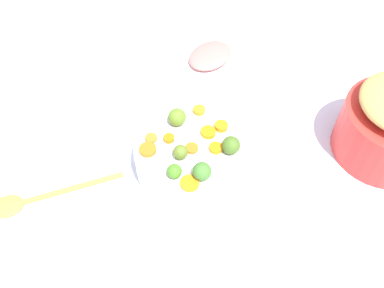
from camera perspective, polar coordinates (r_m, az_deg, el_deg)
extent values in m
cube|color=silver|center=(1.00, 2.03, -3.21)|extent=(2.40, 2.40, 0.02)
cylinder|color=white|center=(0.95, 0.00, -1.75)|extent=(0.25, 0.25, 0.08)
cylinder|color=orange|center=(0.92, -5.94, -0.75)|extent=(0.05, 0.05, 0.01)
cylinder|color=orange|center=(0.93, -3.11, 0.75)|extent=(0.03, 0.03, 0.01)
cylinder|color=orange|center=(0.99, 0.95, 4.54)|extent=(0.03, 0.03, 0.01)
cylinder|color=orange|center=(0.92, -0.03, -0.56)|extent=(0.04, 0.04, 0.01)
cylinder|color=orange|center=(0.94, 2.18, 1.57)|extent=(0.04, 0.04, 0.01)
cylinder|color=orange|center=(0.94, -5.48, 0.79)|extent=(0.03, 0.03, 0.01)
cylinder|color=orange|center=(0.92, 3.20, -0.54)|extent=(0.04, 0.04, 0.01)
cylinder|color=orange|center=(0.95, 3.92, 2.39)|extent=(0.03, 0.03, 0.01)
cylinder|color=orange|center=(0.87, -0.31, -5.25)|extent=(0.06, 0.06, 0.01)
sphere|color=#5B7626|center=(0.90, -1.54, -1.10)|extent=(0.03, 0.03, 0.03)
sphere|color=olive|center=(0.95, -2.01, 3.60)|extent=(0.04, 0.04, 0.04)
sphere|color=#476C23|center=(0.91, 5.23, -0.16)|extent=(0.04, 0.04, 0.04)
sphere|color=#437B2E|center=(0.86, 1.35, -3.68)|extent=(0.04, 0.04, 0.04)
sphere|color=#468623|center=(0.87, -2.36, -3.66)|extent=(0.03, 0.03, 0.03)
cube|color=#B78F3F|center=(0.98, -15.80, -5.78)|extent=(0.22, 0.08, 0.01)
ellipsoid|color=#B78F3F|center=(1.00, -23.47, -7.65)|extent=(0.08, 0.08, 0.01)
cylinder|color=white|center=(1.22, 1.26, 11.16)|extent=(0.26, 0.26, 0.01)
ellipsoid|color=#C6756C|center=(1.21, 2.43, 11.73)|extent=(0.16, 0.13, 0.03)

